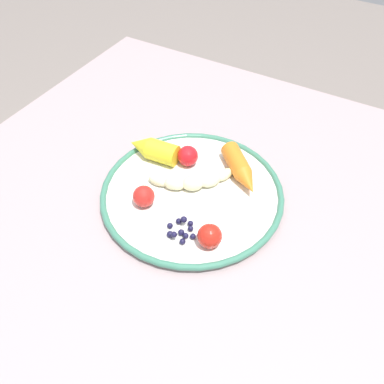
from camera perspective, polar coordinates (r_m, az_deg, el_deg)
ground_plane at (r=1.36m, az=-2.10°, el=-22.25°), size 6.00×6.00×0.00m
dining_table at (r=0.81m, az=-3.27°, el=-6.44°), size 1.04×0.93×0.70m
plate at (r=0.77m, az=-0.00°, el=-0.15°), size 0.34×0.34×0.02m
banana at (r=0.77m, az=0.05°, el=1.51°), size 0.11×0.14×0.03m
carrot_orange at (r=0.79m, az=6.81°, el=3.14°), size 0.11×0.12×0.04m
carrot_yellow at (r=0.82m, az=-5.43°, el=5.94°), size 0.05×0.11×0.04m
blueberry_pile at (r=0.70m, az=-1.52°, el=-5.30°), size 0.05×0.06×0.02m
tomato_near at (r=0.74m, az=-6.75°, el=-0.61°), size 0.04×0.04×0.04m
tomato_mid at (r=0.67m, az=2.47°, el=-6.14°), size 0.04×0.04×0.04m
tomato_far at (r=0.81m, az=-0.58°, el=5.05°), size 0.04×0.04×0.04m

